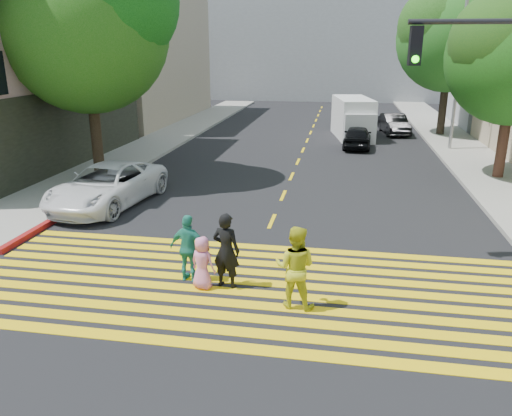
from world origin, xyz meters
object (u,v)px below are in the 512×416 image
(pedestrian_man, at_px, (226,251))
(white_sedan, at_px, (107,185))
(tree_right_far, at_px, (452,32))
(pedestrian_child, at_px, (202,263))
(pedestrian_extra, at_px, (189,248))
(pedestrian_woman, at_px, (295,267))
(silver_car, at_px, (359,111))
(dark_car_parked, at_px, (394,124))
(tree_left, at_px, (87,20))
(dark_car_near, at_px, (357,137))
(white_van, at_px, (353,119))

(pedestrian_man, distance_m, white_sedan, 7.82)
(tree_right_far, height_order, pedestrian_man, tree_right_far)
(pedestrian_child, bearing_deg, pedestrian_extra, -18.85)
(pedestrian_woman, bearing_deg, white_sedan, -32.32)
(tree_right_far, distance_m, pedestrian_woman, 25.10)
(pedestrian_child, distance_m, pedestrian_extra, 0.57)
(pedestrian_extra, bearing_deg, silver_car, -89.99)
(pedestrian_man, height_order, pedestrian_child, pedestrian_man)
(tree_right_far, relative_size, dark_car_parked, 2.36)
(tree_left, relative_size, tree_right_far, 1.02)
(pedestrian_child, relative_size, silver_car, 0.29)
(pedestrian_woman, bearing_deg, dark_car_near, -87.12)
(pedestrian_man, height_order, pedestrian_woman, pedestrian_woman)
(pedestrian_woman, height_order, pedestrian_extra, pedestrian_woman)
(tree_right_far, xyz_separation_m, white_van, (-5.56, -1.63, -5.12))
(pedestrian_woman, xyz_separation_m, white_sedan, (-7.25, 6.14, -0.19))
(pedestrian_woman, distance_m, dark_car_parked, 24.11)
(pedestrian_child, height_order, dark_car_near, pedestrian_child)
(tree_right_far, relative_size, dark_car_near, 2.51)
(tree_right_far, height_order, dark_car_parked, tree_right_far)
(pedestrian_man, distance_m, pedestrian_extra, 0.96)
(tree_left, relative_size, white_van, 1.77)
(tree_right_far, relative_size, silver_car, 2.14)
(pedestrian_child, xyz_separation_m, white_van, (3.61, 21.39, 0.51))
(tree_left, height_order, tree_right_far, tree_left)
(white_sedan, bearing_deg, dark_car_near, 61.23)
(tree_left, distance_m, pedestrian_man, 13.07)
(tree_left, height_order, dark_car_parked, tree_left)
(pedestrian_woman, height_order, silver_car, pedestrian_woman)
(white_sedan, bearing_deg, tree_right_far, 57.50)
(pedestrian_extra, relative_size, dark_car_near, 0.44)
(pedestrian_extra, height_order, dark_car_parked, pedestrian_extra)
(pedestrian_child, bearing_deg, dark_car_parked, -84.93)
(dark_car_parked, distance_m, white_van, 3.29)
(tree_left, distance_m, pedestrian_extra, 12.46)
(pedestrian_extra, bearing_deg, tree_right_far, -104.21)
(dark_car_near, distance_m, white_van, 3.37)
(pedestrian_man, distance_m, silver_car, 30.19)
(tree_right_far, distance_m, silver_car, 10.39)
(dark_car_parked, bearing_deg, pedestrian_man, -112.14)
(silver_car, relative_size, white_van, 0.81)
(white_van, bearing_deg, white_sedan, -128.73)
(tree_left, xyz_separation_m, pedestrian_man, (7.62, -9.09, -5.49))
(pedestrian_woman, bearing_deg, white_van, -85.80)
(white_sedan, height_order, white_van, white_van)
(tree_left, height_order, pedestrian_woman, tree_left)
(dark_car_near, xyz_separation_m, silver_car, (0.31, 12.08, -0.00))
(pedestrian_child, bearing_deg, white_van, -79.46)
(dark_car_near, bearing_deg, tree_left, 41.87)
(dark_car_parked, bearing_deg, white_van, -152.84)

